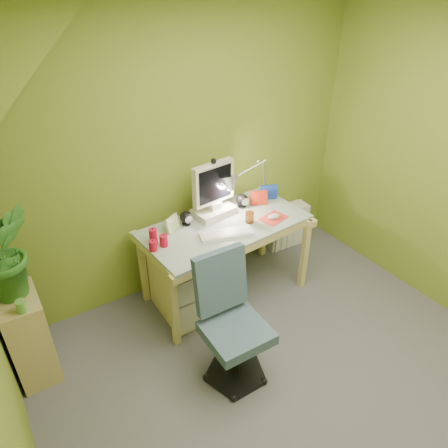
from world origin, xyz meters
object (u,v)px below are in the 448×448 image
monitor (213,184)px  radiator (286,226)px  desk_lamp (259,170)px  potted_plant (6,252)px  side_ledge (29,336)px  desk (225,260)px  task_chair (236,332)px

monitor → radiator: bearing=0.9°
desk_lamp → potted_plant: size_ratio=0.93×
side_ledge → monitor: bearing=6.4°
monitor → desk_lamp: 0.45m
monitor → potted_plant: potted_plant is taller
desk → potted_plant: bearing=173.6°
task_chair → desk_lamp: bearing=49.1°
radiator → task_chair: bearing=-136.9°
task_chair → side_ledge: bearing=147.0°
side_ledge → radiator: side_ledge is taller
desk → task_chair: size_ratio=1.60×
potted_plant → side_ledge: bearing=-124.1°
monitor → desk: bearing=-97.4°
desk_lamp → task_chair: (-0.86, -0.96, -0.59)m
monitor → desk_lamp: size_ratio=0.97×
desk_lamp → task_chair: 1.42m
desk_lamp → radiator: size_ratio=1.35×
desk_lamp → radiator: (0.50, 0.14, -0.79)m
side_ledge → potted_plant: bearing=55.9°
desk → desk_lamp: (0.45, 0.18, 0.65)m
desk → radiator: (0.95, 0.32, -0.14)m
desk_lamp → side_ledge: (-2.03, -0.18, -0.67)m
side_ledge → desk_lamp: bearing=5.0°
desk → desk_lamp: bearing=17.4°
monitor → side_ledge: size_ratio=0.84×
task_chair → potted_plant: bearing=144.5°
side_ledge → potted_plant: 0.66m
side_ledge → radiator: (2.53, 0.32, -0.12)m
monitor → side_ledge: monitor is taller
desk_lamp → radiator: desk_lamp is taller
task_chair → radiator: task_chair is taller
potted_plant → task_chair: bearing=-36.4°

